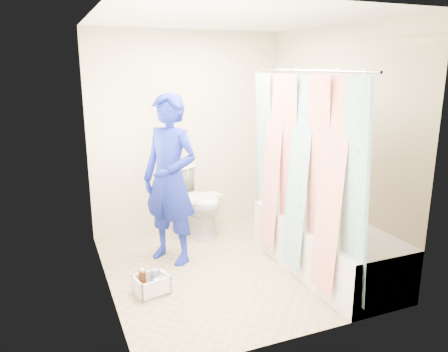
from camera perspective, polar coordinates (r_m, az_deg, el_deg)
name	(u,v)px	position (r m, az deg, el deg)	size (l,w,h in m)	color
floor	(230,266)	(4.56, 0.74, -11.70)	(2.60, 2.60, 0.00)	gray
ceiling	(230,18)	(4.11, 0.85, 19.92)	(2.40, 2.60, 0.02)	white
wall_back	(188,132)	(5.37, -4.70, 5.73)	(2.40, 0.02, 2.40)	#BBB390
wall_front	(304,185)	(3.05, 10.45, -1.11)	(2.40, 0.02, 2.40)	#BBB390
wall_left	(101,161)	(3.87, -15.79, 1.86)	(0.02, 2.60, 2.40)	#BBB390
wall_right	(334,143)	(4.77, 14.21, 4.24)	(0.02, 2.60, 2.40)	#BBB390
bathtub	(325,245)	(4.50, 13.08, -8.72)	(0.70, 1.75, 0.50)	silver
curtain_rod	(304,71)	(3.96, 10.47, 13.39)	(0.02, 0.02, 1.90)	silver
shower_curtain	(300,174)	(4.08, 9.88, 0.23)	(0.06, 1.75, 1.80)	silver
toilet	(195,201)	(5.29, -3.87, -3.26)	(0.45, 0.79, 0.81)	white
tank_lid	(201,198)	(5.17, -2.99, -2.84)	(0.50, 0.22, 0.04)	silver
tank_internals	(180,167)	(5.32, -5.77, 1.21)	(0.19, 0.10, 0.26)	black
plumber	(170,180)	(4.45, -7.07, -0.48)	(0.64, 0.42, 1.74)	#0F169E
cleaning_caddy	(153,285)	(4.08, -9.32, -13.89)	(0.33, 0.28, 0.22)	white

